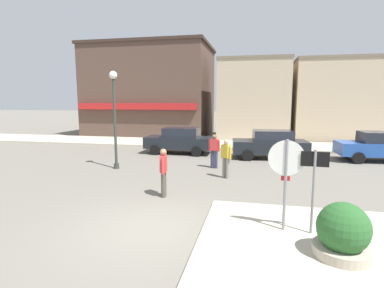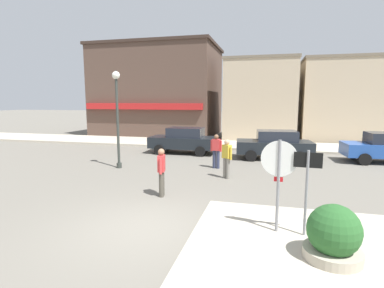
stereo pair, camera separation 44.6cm
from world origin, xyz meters
name	(u,v)px [view 1 (the left image)]	position (x,y,z in m)	size (l,w,h in m)	color
ground_plane	(149,228)	(0.00, 0.00, 0.00)	(160.00, 160.00, 0.00)	#6B665B
sidewalk_corner	(352,253)	(4.55, -0.40, 0.07)	(6.40, 4.80, 0.15)	#B7AD99
kerb_far	(219,144)	(0.00, 14.35, 0.07)	(80.00, 4.00, 0.15)	#B7AD99
stop_sign	(286,173)	(3.24, 0.30, 1.52)	(0.82, 0.08, 2.30)	gray
one_way_sign	(314,183)	(3.85, 0.23, 1.33)	(0.60, 0.07, 2.10)	gray
planter	(343,236)	(4.25, -0.73, 0.56)	(1.10, 1.10, 1.23)	#ADA38E
lamp_post	(114,105)	(-3.82, 6.00, 2.96)	(0.36, 0.36, 4.54)	#333833
parked_car_nearest	(180,140)	(-1.93, 10.60, 0.81)	(4.00, 1.88, 1.56)	black
parked_car_second	(270,144)	(3.35, 10.08, 0.81)	(4.15, 2.18, 1.56)	black
parked_car_third	(379,146)	(8.87, 10.43, 0.81)	(4.10, 2.08, 1.56)	#234C9E
pedestrian_crossing_near	(226,157)	(1.38, 5.35, 0.87)	(0.49, 0.41, 1.61)	gray
pedestrian_crossing_far	(164,171)	(-0.40, 2.50, 0.87)	(0.29, 0.56, 1.61)	#4C473D
pedestrian_kerb_side	(214,150)	(0.66, 7.06, 0.87)	(0.56, 0.27, 1.61)	#2D334C
building_corner_shop	(152,91)	(-7.04, 20.17, 4.04)	(10.94, 8.14, 8.08)	brown
building_storefront_left_near	(253,100)	(2.29, 18.63, 3.21)	(5.56, 5.27, 6.42)	tan
building_storefront_left_mid	(332,100)	(8.54, 19.58, 3.20)	(6.25, 5.69, 6.38)	tan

